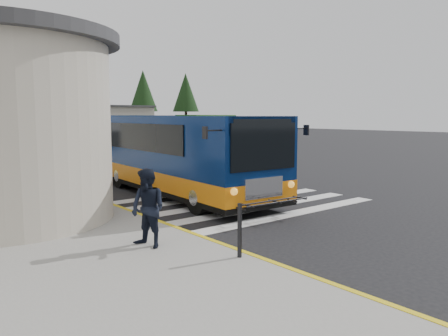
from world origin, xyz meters
TOP-DOWN VIEW (x-y plane):
  - ground at (0.00, 0.00)m, footprint 140.00×140.00m
  - curb_strip at (-4.05, 4.00)m, footprint 0.12×34.00m
  - crosswalk at (-0.50, -0.80)m, footprint 8.00×5.35m
  - depot_building at (6.00, 42.00)m, footprint 26.40×8.40m
  - tree_line at (6.29, 50.00)m, footprint 58.40×4.40m
  - transit_bus at (-1.07, 1.53)m, footprint 3.70×10.27m
  - pedestrian_a at (-6.46, -1.72)m, footprint 0.40×0.58m
  - pedestrian_b at (-5.37, -3.86)m, footprint 0.82×0.94m
  - bollard at (-4.34, -5.55)m, footprint 0.09×0.09m
  - far_bus_a at (11.51, 30.53)m, footprint 10.13×5.82m
  - far_bus_b at (21.96, 30.48)m, footprint 10.27×6.59m

SIDE VIEW (x-z plane):
  - ground at x=0.00m, z-range 0.00..0.00m
  - crosswalk at x=-0.50m, z-range 0.00..0.01m
  - curb_strip at x=-4.05m, z-range 0.00..0.16m
  - bollard at x=-4.34m, z-range 0.15..1.21m
  - pedestrian_a at x=-6.46m, z-range 0.15..1.68m
  - pedestrian_b at x=-5.37m, z-range 0.15..1.79m
  - transit_bus at x=-1.07m, z-range -0.06..2.80m
  - far_bus_a at x=11.51m, z-range 0.38..2.90m
  - far_bus_b at x=21.96m, z-range 0.39..2.96m
  - depot_building at x=6.00m, z-range 0.01..4.21m
  - tree_line at x=6.29m, z-range 1.77..11.77m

